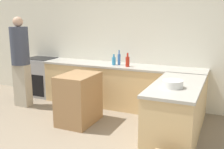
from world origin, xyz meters
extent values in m
cube|color=silver|center=(0.00, 2.49, 1.35)|extent=(8.00, 0.06, 2.70)
cube|color=#D6B27A|center=(0.00, 2.16, 0.42)|extent=(3.35, 0.62, 0.85)
cube|color=#ADA89E|center=(0.00, 2.16, 0.87)|extent=(3.38, 0.65, 0.04)
cube|color=#D6B27A|center=(1.34, 1.06, 0.42)|extent=(0.66, 1.58, 0.85)
cube|color=#ADA89E|center=(1.34, 1.06, 0.87)|extent=(0.69, 1.61, 0.04)
cube|color=#ADADB2|center=(-2.04, 2.17, 0.44)|extent=(0.69, 0.59, 0.89)
cube|color=black|center=(-2.04, 1.87, 0.31)|extent=(0.58, 0.01, 0.50)
cube|color=black|center=(-2.04, 2.17, 0.89)|extent=(0.64, 0.54, 0.01)
cube|color=#997047|center=(-0.35, 1.08, 0.44)|extent=(0.55, 0.77, 0.87)
cylinder|color=white|center=(1.32, 0.81, 0.94)|extent=(0.28, 0.28, 0.10)
cylinder|color=red|center=(0.20, 2.03, 0.98)|extent=(0.08, 0.08, 0.19)
cylinder|color=red|center=(0.20, 2.03, 1.12)|extent=(0.04, 0.04, 0.08)
cylinder|color=#338CBF|center=(-0.12, 2.10, 0.97)|extent=(0.08, 0.08, 0.16)
cylinder|color=#338CBF|center=(-0.12, 2.10, 1.07)|extent=(0.03, 0.03, 0.06)
cylinder|color=#386BB7|center=(-0.03, 2.15, 1.00)|extent=(0.06, 0.06, 0.22)
cylinder|color=#386BB7|center=(-0.03, 2.15, 1.14)|extent=(0.03, 0.03, 0.08)
cube|color=#ADA38E|center=(-1.89, 1.38, 0.44)|extent=(0.33, 0.20, 0.89)
cylinder|color=#383D4C|center=(-1.89, 1.38, 1.27)|extent=(0.36, 0.36, 0.76)
sphere|color=tan|center=(-1.89, 1.38, 1.75)|extent=(0.20, 0.20, 0.20)
camera|label=1|loc=(1.98, -2.70, 1.83)|focal=42.00mm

